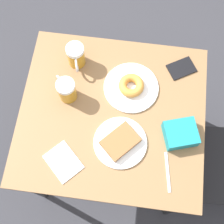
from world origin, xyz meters
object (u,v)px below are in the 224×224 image
passport_near_edge (181,68)px  blue_pouch (180,134)px  plate_with_donut (131,87)px  beer_mug_center (76,56)px  plate_with_cake (120,142)px  beer_mug_left (66,90)px  napkin_folded (63,162)px  fork (168,172)px

passport_near_edge → blue_pouch: bearing=1.5°
plate_with_donut → beer_mug_center: beer_mug_center is taller
plate_with_cake → beer_mug_left: (-0.20, -0.27, 0.05)m
plate_with_donut → passport_near_edge: size_ratio=1.68×
plate_with_cake → blue_pouch: blue_pouch is taller
napkin_folded → blue_pouch: 0.52m
plate_with_donut → fork: (0.37, 0.20, -0.01)m
beer_mug_center → fork: beer_mug_center is taller
fork → blue_pouch: 0.17m
fork → passport_near_edge: passport_near_edge is taller
fork → napkin_folded: bearing=-88.0°
napkin_folded → fork: (-0.02, 0.45, -0.00)m
plate_with_cake → beer_mug_center: 0.45m
plate_with_cake → beer_mug_left: size_ratio=1.93×
passport_near_edge → plate_with_donut: bearing=-59.8°
beer_mug_left → plate_with_donut: bearing=104.6°
beer_mug_center → plate_with_donut: bearing=69.6°
fork → blue_pouch: bearing=166.7°
plate_with_cake → beer_mug_center: size_ratio=1.88×
fork → beer_mug_center: bearing=-135.0°
beer_mug_left → beer_mug_center: 0.18m
passport_near_edge → napkin_folded: bearing=-42.8°
plate_with_donut → beer_mug_left: beer_mug_left is taller
fork → blue_pouch: blue_pouch is taller
plate_with_donut → blue_pouch: size_ratio=1.53×
passport_near_edge → beer_mug_center: bearing=-86.4°
beer_mug_center → plate_with_cake: bearing=34.5°
napkin_folded → beer_mug_center: bearing=-177.4°
blue_pouch → beer_mug_center: bearing=-120.8°
beer_mug_left → blue_pouch: bearing=76.2°
passport_near_edge → blue_pouch: size_ratio=0.91×
napkin_folded → passport_near_edge: passport_near_edge is taller
plate_with_cake → fork: bearing=65.1°
fork → passport_near_edge: 0.51m
fork → blue_pouch: size_ratio=1.02×
plate_with_donut → beer_mug_left: bearing=-75.4°
napkin_folded → passport_near_edge: bearing=137.2°
napkin_folded → plate_with_donut: bearing=146.9°
fork → passport_near_edge: size_ratio=1.12×
plate_with_cake → beer_mug_left: bearing=-126.1°
plate_with_donut → fork: plate_with_donut is taller
plate_with_donut → beer_mug_center: 0.30m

